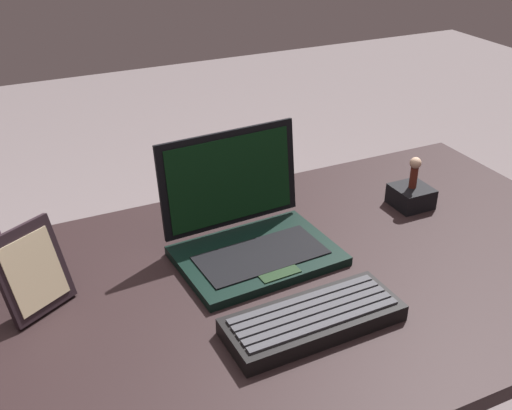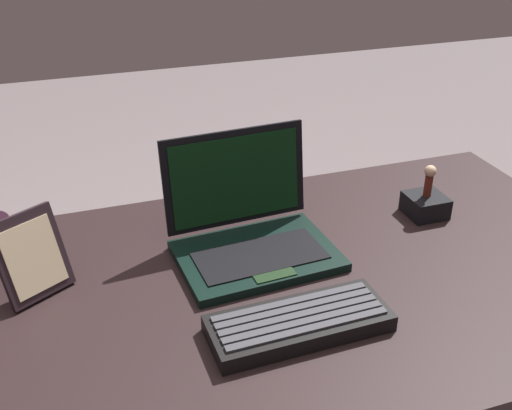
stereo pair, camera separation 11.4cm
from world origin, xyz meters
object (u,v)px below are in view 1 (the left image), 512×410
(external_keyboard, at_px, (313,319))
(figurine, at_px, (415,170))
(photo_frame, at_px, (32,271))
(figurine_stand, at_px, (411,196))
(laptop_front, at_px, (249,232))

(external_keyboard, xyz_separation_m, figurine, (0.41, 0.27, 0.07))
(photo_frame, distance_m, figurine_stand, 0.81)
(photo_frame, height_order, figurine_stand, photo_frame)
(laptop_front, distance_m, figurine, 0.41)
(laptop_front, height_order, figurine_stand, laptop_front)
(figurine, bearing_deg, figurine_stand, 90.00)
(photo_frame, bearing_deg, figurine, 1.73)
(laptop_front, distance_m, external_keyboard, 0.25)
(figurine_stand, bearing_deg, figurine, -90.00)
(figurine, bearing_deg, laptop_front, -177.49)
(laptop_front, xyz_separation_m, external_keyboard, (0.00, -0.25, -0.03))
(external_keyboard, bearing_deg, figurine_stand, 33.53)
(photo_frame, bearing_deg, figurine_stand, 1.73)
(figurine_stand, bearing_deg, external_keyboard, -146.47)
(photo_frame, xyz_separation_m, figurine_stand, (0.81, 0.02, -0.05))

